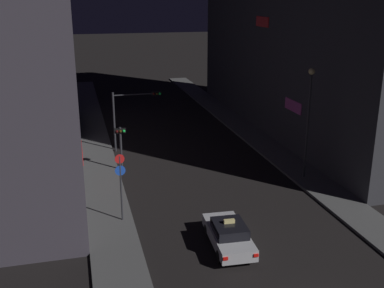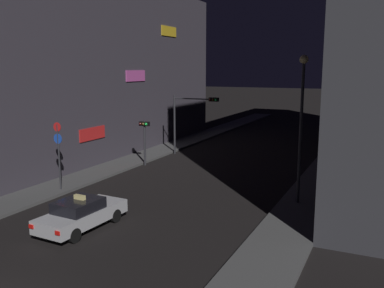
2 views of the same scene
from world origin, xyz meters
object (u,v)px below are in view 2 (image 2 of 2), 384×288
(taxi, at_px, (81,214))
(traffic_light_left_kerb, at_px, (144,133))
(street_lamp_near_block, at_px, (302,111))
(traffic_light_overhead, at_px, (191,112))
(sign_pole_left, at_px, (59,149))

(taxi, xyz_separation_m, traffic_light_left_kerb, (-4.15, 12.27, 1.73))
(taxi, height_order, street_lamp_near_block, street_lamp_near_block)
(traffic_light_left_kerb, relative_size, street_lamp_near_block, 0.44)
(traffic_light_overhead, distance_m, sign_pole_left, 13.24)
(traffic_light_overhead, bearing_deg, traffic_light_left_kerb, -107.88)
(traffic_light_left_kerb, distance_m, sign_pole_left, 8.16)
(street_lamp_near_block, bearing_deg, sign_pole_left, -165.27)
(sign_pole_left, bearing_deg, traffic_light_overhead, 79.43)
(traffic_light_overhead, bearing_deg, sign_pole_left, -100.57)
(taxi, height_order, sign_pole_left, sign_pole_left)
(taxi, xyz_separation_m, sign_pole_left, (-5.01, 4.15, 1.83))
(traffic_light_left_kerb, bearing_deg, traffic_light_overhead, 72.12)
(taxi, distance_m, traffic_light_overhead, 17.56)
(traffic_light_overhead, relative_size, traffic_light_left_kerb, 1.47)
(street_lamp_near_block, bearing_deg, traffic_light_overhead, 138.64)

